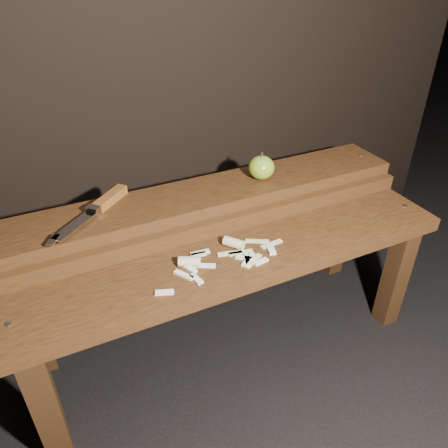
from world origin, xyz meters
name	(u,v)px	position (x,y,z in m)	size (l,w,h in m)	color
ground	(232,351)	(0.00, 0.00, 0.00)	(60.00, 60.00, 0.00)	black
bench_front_tier	(244,277)	(0.00, -0.06, 0.35)	(1.20, 0.20, 0.42)	#311B0C
bench_rear_tier	(209,217)	(0.00, 0.17, 0.41)	(1.20, 0.21, 0.50)	#311B0C
apple	(261,167)	(0.18, 0.17, 0.54)	(0.08, 0.08, 0.08)	olive
knife	(102,205)	(-0.29, 0.20, 0.51)	(0.24, 0.21, 0.03)	brown
apple_scraps	(220,256)	(-0.06, -0.04, 0.43)	(0.38, 0.14, 0.03)	beige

